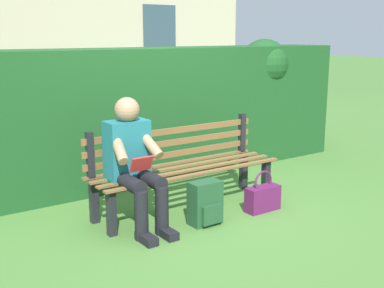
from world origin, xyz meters
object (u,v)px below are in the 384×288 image
object	(u,v)px
backpack	(205,203)
park_bench	(182,165)
handbag	(263,197)
person_seated	(134,161)

from	to	relation	value
backpack	park_bench	bearing A→B (deg)	-98.71
handbag	backpack	bearing A→B (deg)	-4.18
park_bench	backpack	xyz separation A→B (m)	(0.08, 0.50, -0.24)
person_seated	handbag	distance (m)	1.35
person_seated	backpack	bearing A→B (deg)	149.38
park_bench	person_seated	world-z (taller)	person_seated
park_bench	person_seated	xyz separation A→B (m)	(0.62, 0.18, 0.17)
person_seated	handbag	size ratio (longest dim) A/B	2.84
backpack	handbag	bearing A→B (deg)	175.82
park_bench	handbag	distance (m)	0.86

